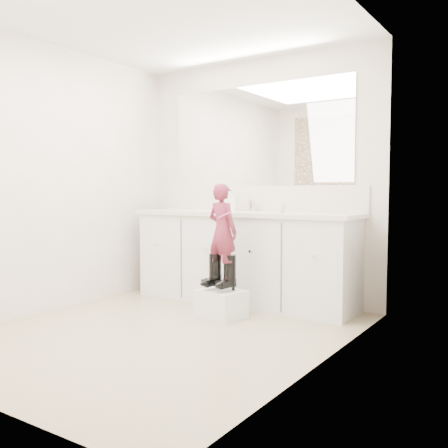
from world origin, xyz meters
The scene contains 17 objects.
floor centered at (0.00, 0.00, 0.00)m, with size 3.00×3.00×0.00m, color #927F60.
ceiling centered at (0.00, 0.00, 2.40)m, with size 3.00×3.00×0.00m, color white.
wall_back centered at (0.00, 1.50, 1.20)m, with size 2.60×2.60×0.00m, color beige.
wall_left centered at (-1.30, 0.00, 1.20)m, with size 3.00×3.00×0.00m, color beige.
wall_right centered at (1.30, 0.00, 1.20)m, with size 3.00×3.00×0.00m, color beige.
vanity_cabinet centered at (0.00, 1.23, 0.42)m, with size 2.20×0.55×0.85m, color silver.
countertop centered at (0.00, 1.21, 0.87)m, with size 2.28×0.58×0.04m, color beige.
backsplash centered at (0.00, 1.49, 1.02)m, with size 2.28×0.03×0.25m, color beige.
mirror centered at (0.00, 1.49, 1.64)m, with size 2.00×0.02×1.00m, color white.
faucet centered at (0.00, 1.38, 0.94)m, with size 0.08×0.08×0.10m, color silver.
cup centered at (0.41, 1.20, 0.93)m, with size 0.09×0.09×0.08m, color beige.
soap_bottle centered at (-0.17, 1.28, 1.00)m, with size 0.09×0.10×0.21m, color silver.
step_stool centered at (0.14, 0.63, 0.12)m, with size 0.37×0.31×0.24m, color white.
boot_left centered at (0.06, 0.65, 0.39)m, with size 0.11×0.21×0.31m, color black, non-canonical shape.
boot_right centered at (0.21, 0.65, 0.39)m, with size 0.11×0.21×0.31m, color black, non-canonical shape.
toddler centered at (0.14, 0.65, 0.75)m, with size 0.30×0.20×0.82m, color #B33752.
toothbrush centered at (0.21, 0.57, 0.89)m, with size 0.01×0.01×0.14m, color #DF5686.
Camera 1 is at (2.49, -2.89, 1.09)m, focal length 40.00 mm.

